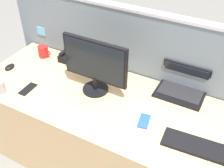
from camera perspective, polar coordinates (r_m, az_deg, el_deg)
ground_plane at (r=2.60m, az=-0.54°, el=-15.76°), size 10.00×10.00×0.00m
desk at (r=2.31m, az=-0.60°, el=-10.31°), size 2.15×0.80×0.74m
cubicle_divider at (r=2.42m, az=4.39°, el=0.98°), size 2.37×0.07×1.29m
desktop_monitor at (r=2.02m, az=-3.52°, el=4.10°), size 0.51×0.20×0.43m
laptop at (r=2.17m, az=14.22°, el=-0.36°), size 0.36×0.27×0.22m
desk_phone at (r=2.50m, az=-8.20°, el=5.51°), size 0.20×0.17×0.10m
keyboard_main at (r=1.82m, az=17.35°, el=-12.19°), size 0.45×0.18×0.02m
computer_mouse_right_hand at (r=2.53m, az=-20.21°, el=3.32°), size 0.06×0.10×0.03m
pen_cup at (r=2.26m, az=-22.00°, el=-0.56°), size 0.08×0.08×0.18m
cell_phone_black_slab at (r=2.25m, az=-16.83°, el=-0.99°), size 0.07×0.16×0.01m
cell_phone_blue_case at (r=1.91m, az=6.57°, el=-7.54°), size 0.09×0.15×0.01m
coffee_mug at (r=2.59m, az=-13.86°, el=6.49°), size 0.13×0.09×0.10m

